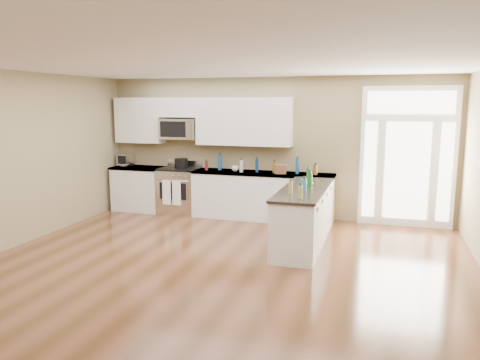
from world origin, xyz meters
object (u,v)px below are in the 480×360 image
(stockpot, at_px, (181,163))
(peninsula_cabinet, at_px, (303,218))
(toaster_oven, at_px, (125,160))
(kitchen_range, at_px, (180,190))

(stockpot, bearing_deg, peninsula_cabinet, -27.95)
(toaster_oven, bearing_deg, stockpot, 14.63)
(kitchen_range, height_order, toaster_oven, toaster_oven)
(toaster_oven, bearing_deg, kitchen_range, 12.43)
(kitchen_range, relative_size, stockpot, 3.88)
(peninsula_cabinet, xyz_separation_m, kitchen_range, (-2.85, 1.45, 0.04))
(peninsula_cabinet, bearing_deg, toaster_oven, 159.61)
(kitchen_range, xyz_separation_m, stockpot, (0.03, 0.05, 0.58))
(kitchen_range, bearing_deg, peninsula_cabinet, -26.92)
(peninsula_cabinet, distance_m, kitchen_range, 3.20)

